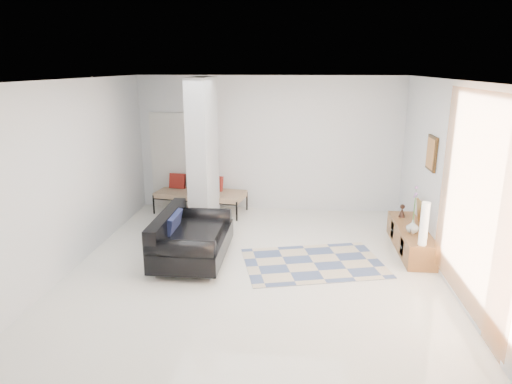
# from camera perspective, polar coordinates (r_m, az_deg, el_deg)

# --- Properties ---
(floor) EXTENTS (6.00, 6.00, 0.00)m
(floor) POSITION_cam_1_polar(r_m,az_deg,el_deg) (7.12, -0.12, -9.28)
(floor) COLOR silver
(floor) RESTS_ON ground
(ceiling) EXTENTS (6.00, 6.00, 0.00)m
(ceiling) POSITION_cam_1_polar(r_m,az_deg,el_deg) (6.46, -0.13, 13.88)
(ceiling) COLOR white
(ceiling) RESTS_ON wall_back
(wall_back) EXTENTS (6.00, 0.00, 6.00)m
(wall_back) POSITION_cam_1_polar(r_m,az_deg,el_deg) (9.58, 1.63, 6.00)
(wall_back) COLOR white
(wall_back) RESTS_ON ground
(wall_front) EXTENTS (6.00, 0.00, 6.00)m
(wall_front) POSITION_cam_1_polar(r_m,az_deg,el_deg) (3.83, -4.55, -8.97)
(wall_front) COLOR white
(wall_front) RESTS_ON ground
(wall_left) EXTENTS (0.00, 6.00, 6.00)m
(wall_left) POSITION_cam_1_polar(r_m,az_deg,el_deg) (7.43, -21.74, 2.10)
(wall_left) COLOR white
(wall_left) RESTS_ON ground
(wall_right) EXTENTS (0.00, 6.00, 6.00)m
(wall_right) POSITION_cam_1_polar(r_m,az_deg,el_deg) (6.95, 23.06, 1.09)
(wall_right) COLOR white
(wall_right) RESTS_ON ground
(partition_column) EXTENTS (0.35, 1.20, 2.80)m
(partition_column) POSITION_cam_1_polar(r_m,az_deg,el_deg) (8.37, -6.59, 4.50)
(partition_column) COLOR #ACB0B3
(partition_column) RESTS_ON floor
(hallway_door) EXTENTS (0.85, 0.06, 2.04)m
(hallway_door) POSITION_cam_1_polar(r_m,az_deg,el_deg) (9.97, -10.56, 3.90)
(hallway_door) COLOR silver
(hallway_door) RESTS_ON floor
(curtain) EXTENTS (0.00, 2.55, 2.55)m
(curtain) POSITION_cam_1_polar(r_m,az_deg,el_deg) (5.86, 25.60, -1.22)
(curtain) COLOR orange
(curtain) RESTS_ON wall_right
(wall_art) EXTENTS (0.04, 0.45, 0.55)m
(wall_art) POSITION_cam_1_polar(r_m,az_deg,el_deg) (7.74, 21.12, 4.54)
(wall_art) COLOR #3E2811
(wall_art) RESTS_ON wall_right
(media_console) EXTENTS (0.45, 1.76, 0.80)m
(media_console) POSITION_cam_1_polar(r_m,az_deg,el_deg) (8.07, 18.75, -5.50)
(media_console) COLOR brown
(media_console) RESTS_ON floor
(loveseat) EXTENTS (1.03, 1.76, 0.76)m
(loveseat) POSITION_cam_1_polar(r_m,az_deg,el_deg) (7.31, -8.38, -5.78)
(loveseat) COLOR silver
(loveseat) RESTS_ON floor
(daybed) EXTENTS (1.94, 1.06, 0.77)m
(daybed) POSITION_cam_1_polar(r_m,az_deg,el_deg) (9.64, -7.03, -0.07)
(daybed) COLOR black
(daybed) RESTS_ON floor
(area_rug) EXTENTS (2.39, 1.88, 0.01)m
(area_rug) POSITION_cam_1_polar(r_m,az_deg,el_deg) (7.27, 7.20, -8.79)
(area_rug) COLOR #C5B496
(area_rug) RESTS_ON floor
(cylinder_lamp) EXTENTS (0.12, 0.12, 0.66)m
(cylinder_lamp) POSITION_cam_1_polar(r_m,az_deg,el_deg) (7.19, 20.29, -3.74)
(cylinder_lamp) COLOR beige
(cylinder_lamp) RESTS_ON media_console
(bronze_figurine) EXTENTS (0.11, 0.11, 0.23)m
(bronze_figurine) POSITION_cam_1_polar(r_m,az_deg,el_deg) (8.45, 17.80, -2.25)
(bronze_figurine) COLOR black
(bronze_figurine) RESTS_ON media_console
(vase) EXTENTS (0.22, 0.22, 0.21)m
(vase) POSITION_cam_1_polar(r_m,az_deg,el_deg) (7.72, 18.99, -4.10)
(vase) COLOR silver
(vase) RESTS_ON media_console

